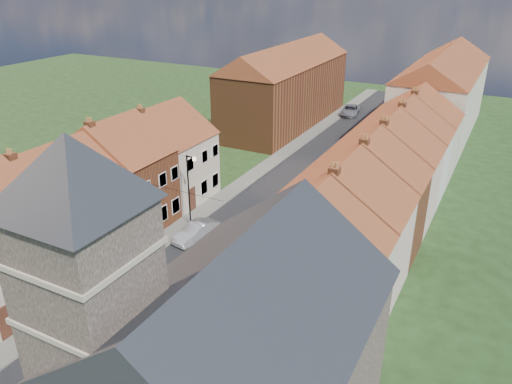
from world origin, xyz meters
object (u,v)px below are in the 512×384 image
(lamppost, at_px, (189,186))
(car_mid, at_px, (196,232))
(pedestrian_left, at_px, (125,257))
(church, at_px, (220,349))
(car_near, at_px, (55,324))
(car_distant, at_px, (350,110))
(pedestrian_right, at_px, (272,248))

(lamppost, xyz_separation_m, car_mid, (1.56, -1.60, -2.88))
(car_mid, relative_size, pedestrian_left, 2.25)
(church, relative_size, lamppost, 2.53)
(car_near, xyz_separation_m, pedestrian_left, (-1.01, 7.05, 0.34))
(car_near, xyz_separation_m, car_distant, (0.33, 52.55, 0.02))
(pedestrian_right, bearing_deg, car_mid, 10.63)
(car_distant, xyz_separation_m, pedestrian_right, (6.97, -39.47, 0.18))
(car_near, distance_m, pedestrian_right, 14.98)
(car_near, relative_size, car_mid, 0.98)
(car_distant, distance_m, pedestrian_left, 45.53)
(car_mid, distance_m, pedestrian_left, 6.12)
(car_distant, bearing_deg, pedestrian_right, -88.35)
(car_mid, relative_size, pedestrian_right, 2.69)
(church, bearing_deg, car_distant, 102.58)
(car_distant, height_order, pedestrian_left, pedestrian_left)
(church, relative_size, car_mid, 3.78)
(church, height_order, lamppost, church)
(church, xyz_separation_m, car_near, (-12.56, 2.24, -5.21))
(car_mid, relative_size, car_distant, 0.81)
(car_near, distance_m, pedestrian_left, 7.13)
(car_near, bearing_deg, pedestrian_left, 94.21)
(church, distance_m, car_distant, 56.38)
(pedestrian_left, bearing_deg, pedestrian_right, 20.47)
(car_near, bearing_deg, car_mid, 81.85)
(pedestrian_left, bearing_deg, church, -49.91)
(car_distant, bearing_deg, church, -85.77)
(church, xyz_separation_m, pedestrian_right, (-5.26, 15.32, -5.01))
(car_near, bearing_deg, church, -14.02)
(car_mid, distance_m, pedestrian_right, 6.36)
(pedestrian_left, height_order, pedestrian_right, pedestrian_left)
(lamppost, bearing_deg, church, -51.70)
(car_distant, bearing_deg, car_near, -98.72)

